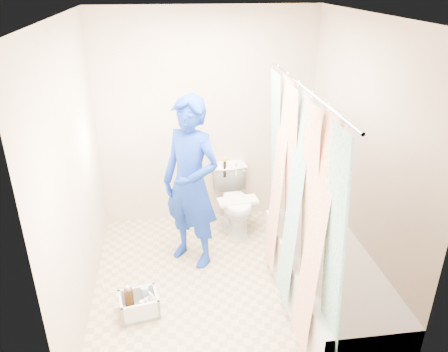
{
  "coord_description": "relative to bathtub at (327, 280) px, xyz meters",
  "views": [
    {
      "loc": [
        -0.44,
        -3.31,
        2.68
      ],
      "look_at": [
        0.07,
        0.45,
        0.91
      ],
      "focal_mm": 35.0,
      "sensor_mm": 36.0,
      "label": 1
    }
  ],
  "objects": [
    {
      "name": "floor",
      "position": [
        -0.85,
        0.43,
        -0.27
      ],
      "size": [
        2.6,
        2.6,
        0.0
      ],
      "primitive_type": "plane",
      "color": "tan",
      "rests_on": "ground"
    },
    {
      "name": "ceiling",
      "position": [
        -0.85,
        0.43,
        2.13
      ],
      "size": [
        2.4,
        2.6,
        0.02
      ],
      "primitive_type": "cube",
      "color": "white",
      "rests_on": "wall_back"
    },
    {
      "name": "wall_back",
      "position": [
        -0.85,
        1.73,
        0.93
      ],
      "size": [
        2.4,
        0.02,
        2.4
      ],
      "primitive_type": "cube",
      "color": "#B7A28D",
      "rests_on": "ground"
    },
    {
      "name": "wall_front",
      "position": [
        -0.85,
        -0.88,
        0.93
      ],
      "size": [
        2.4,
        0.02,
        2.4
      ],
      "primitive_type": "cube",
      "color": "#B7A28D",
      "rests_on": "ground"
    },
    {
      "name": "wall_left",
      "position": [
        -2.05,
        0.43,
        0.93
      ],
      "size": [
        0.02,
        2.6,
        2.4
      ],
      "primitive_type": "cube",
      "color": "#B7A28D",
      "rests_on": "ground"
    },
    {
      "name": "wall_right",
      "position": [
        0.35,
        0.43,
        0.93
      ],
      "size": [
        0.02,
        2.6,
        2.4
      ],
      "primitive_type": "cube",
      "color": "#B7A28D",
      "rests_on": "ground"
    },
    {
      "name": "bathtub",
      "position": [
        0.0,
        0.0,
        0.0
      ],
      "size": [
        0.7,
        1.75,
        0.5
      ],
      "color": "silver",
      "rests_on": "ground"
    },
    {
      "name": "curtain_rod",
      "position": [
        -0.33,
        0.0,
        1.68
      ],
      "size": [
        0.02,
        1.9,
        0.02
      ],
      "primitive_type": "cylinder",
      "rotation": [
        1.57,
        0.0,
        0.0
      ],
      "color": "silver",
      "rests_on": "wall_back"
    },
    {
      "name": "shower_curtain",
      "position": [
        -0.33,
        0.0,
        0.75
      ],
      "size": [
        0.06,
        1.75,
        1.8
      ],
      "primitive_type": "cube",
      "color": "white",
      "rests_on": "curtain_rod"
    },
    {
      "name": "toilet",
      "position": [
        -0.58,
        1.38,
        0.09
      ],
      "size": [
        0.46,
        0.73,
        0.71
      ],
      "primitive_type": "imported",
      "rotation": [
        0.0,
        0.0,
        0.1
      ],
      "color": "silver",
      "rests_on": "ground"
    },
    {
      "name": "tank_lid",
      "position": [
        -0.57,
        1.27,
        0.15
      ],
      "size": [
        0.45,
        0.23,
        0.03
      ],
      "primitive_type": "cube",
      "rotation": [
        0.0,
        0.0,
        0.1
      ],
      "color": "white",
      "rests_on": "toilet"
    },
    {
      "name": "tank_internals",
      "position": [
        -0.64,
        1.56,
        0.43
      ],
      "size": [
        0.17,
        0.06,
        0.23
      ],
      "color": "black",
      "rests_on": "toilet"
    },
    {
      "name": "plumber",
      "position": [
        -1.1,
        0.85,
        0.59
      ],
      "size": [
        0.74,
        0.72,
        1.71
      ],
      "primitive_type": "imported",
      "rotation": [
        0.0,
        0.0,
        -0.71
      ],
      "color": "#103AA6",
      "rests_on": "ground"
    },
    {
      "name": "cleaning_caddy",
      "position": [
        -1.61,
        0.11,
        -0.18
      ],
      "size": [
        0.36,
        0.31,
        0.25
      ],
      "rotation": [
        0.0,
        0.0,
        0.18
      ],
      "color": "silver",
      "rests_on": "ground"
    }
  ]
}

